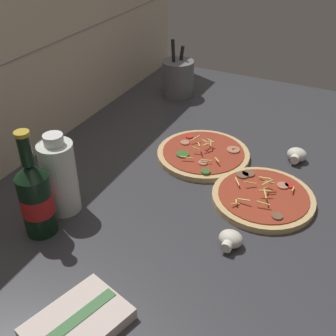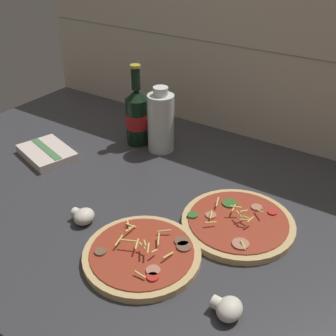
# 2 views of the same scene
# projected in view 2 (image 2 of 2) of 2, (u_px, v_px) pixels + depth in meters

# --- Properties ---
(counter_slab) EXTENTS (1.60, 0.90, 0.03)m
(counter_slab) POSITION_uv_depth(u_px,v_px,m) (169.00, 212.00, 1.01)
(counter_slab) COLOR #38383D
(counter_slab) RESTS_ON ground
(tile_backsplash) EXTENTS (1.60, 0.01, 0.60)m
(tile_backsplash) POSITION_uv_depth(u_px,v_px,m) (258.00, 49.00, 1.19)
(tile_backsplash) COLOR beige
(tile_backsplash) RESTS_ON ground
(pizza_near) EXTENTS (0.24, 0.24, 0.05)m
(pizza_near) POSITION_uv_depth(u_px,v_px,m) (142.00, 255.00, 0.86)
(pizza_near) COLOR tan
(pizza_near) RESTS_ON counter_slab
(pizza_far) EXTENTS (0.25, 0.25, 0.05)m
(pizza_far) POSITION_uv_depth(u_px,v_px,m) (238.00, 223.00, 0.94)
(pizza_far) COLOR tan
(pizza_far) RESTS_ON counter_slab
(beer_bottle) EXTENTS (0.07, 0.07, 0.24)m
(beer_bottle) POSITION_uv_depth(u_px,v_px,m) (137.00, 116.00, 1.25)
(beer_bottle) COLOR black
(beer_bottle) RESTS_ON counter_slab
(oil_bottle) EXTENTS (0.08, 0.08, 0.19)m
(oil_bottle) POSITION_uv_depth(u_px,v_px,m) (161.00, 122.00, 1.21)
(oil_bottle) COLOR silver
(oil_bottle) RESTS_ON counter_slab
(mushroom_left) EXTENTS (0.06, 0.05, 0.04)m
(mushroom_left) POSITION_uv_depth(u_px,v_px,m) (228.00, 308.00, 0.73)
(mushroom_left) COLOR white
(mushroom_left) RESTS_ON counter_slab
(mushroom_right) EXTENTS (0.05, 0.05, 0.04)m
(mushroom_right) POSITION_uv_depth(u_px,v_px,m) (83.00, 216.00, 0.95)
(mushroom_right) COLOR white
(mushroom_right) RESTS_ON counter_slab
(dish_towel) EXTENTS (0.19, 0.16, 0.03)m
(dish_towel) POSITION_uv_depth(u_px,v_px,m) (47.00, 153.00, 1.21)
(dish_towel) COLOR beige
(dish_towel) RESTS_ON counter_slab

